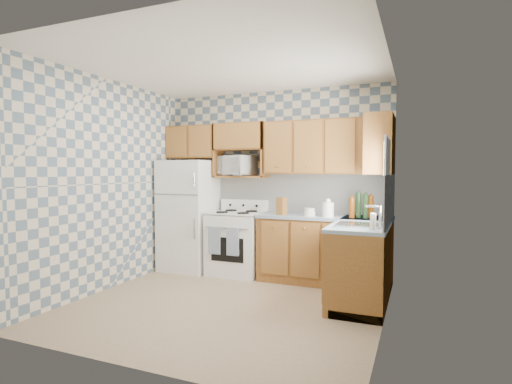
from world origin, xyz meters
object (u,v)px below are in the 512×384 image
(stove_body, at_px, (237,244))
(microwave, at_px, (236,166))
(refrigerator, at_px, (189,215))
(electric_kettle, at_px, (328,210))

(stove_body, height_order, microwave, microwave)
(microwave, bearing_deg, refrigerator, -145.60)
(stove_body, relative_size, microwave, 1.65)
(refrigerator, relative_size, electric_kettle, 8.93)
(stove_body, bearing_deg, electric_kettle, -4.56)
(refrigerator, bearing_deg, stove_body, 1.78)
(microwave, bearing_deg, electric_kettle, 8.68)
(microwave, height_order, electric_kettle, microwave)
(stove_body, bearing_deg, microwave, 118.30)
(refrigerator, height_order, microwave, microwave)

